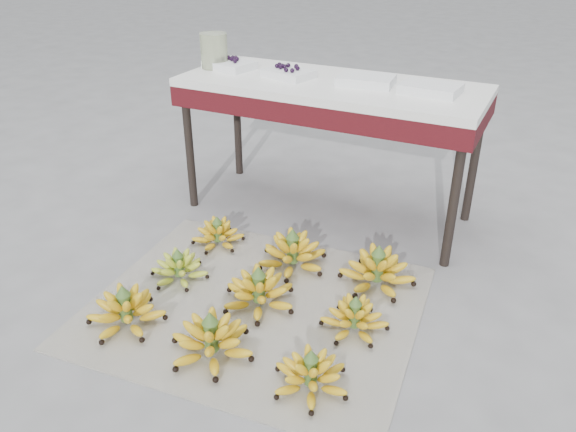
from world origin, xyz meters
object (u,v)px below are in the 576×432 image
at_px(bunch_front_center, 211,340).
at_px(bunch_front_right, 311,375).
at_px(bunch_front_left, 126,311).
at_px(bunch_back_left, 218,234).
at_px(bunch_mid_center, 259,292).
at_px(tray_far_right, 431,88).
at_px(bunch_mid_right, 355,318).
at_px(tray_left, 288,73).
at_px(newspaper_mat, 255,306).
at_px(glass_jar, 214,51).
at_px(bunch_back_center, 292,253).
at_px(bunch_mid_left, 179,268).
at_px(bunch_back_right, 377,271).
at_px(tray_far_left, 230,65).
at_px(vendor_table, 330,98).
at_px(tray_right, 366,80).

height_order(bunch_front_center, bunch_front_right, bunch_front_center).
relative_size(bunch_front_left, bunch_back_left, 1.06).
relative_size(bunch_mid_center, tray_far_right, 1.42).
xyz_separation_m(bunch_mid_right, tray_left, (-0.68, 0.82, 0.65)).
distance_m(newspaper_mat, bunch_front_left, 0.49).
xyz_separation_m(bunch_front_left, glass_jar, (-0.32, 1.18, 0.71)).
height_order(bunch_mid_center, bunch_back_center, bunch_back_center).
bearing_deg(tray_left, bunch_mid_left, -96.95).
bearing_deg(bunch_front_center, bunch_mid_right, 52.03).
xyz_separation_m(bunch_back_center, tray_far_right, (0.39, 0.56, 0.64)).
bearing_deg(glass_jar, bunch_back_right, -25.51).
relative_size(bunch_mid_left, bunch_back_right, 0.82).
relative_size(tray_far_left, tray_left, 1.02).
bearing_deg(bunch_front_right, bunch_mid_right, 92.12).
relative_size(bunch_front_left, vendor_table, 0.22).
bearing_deg(newspaper_mat, glass_jar, 128.76).
relative_size(bunch_front_right, bunch_back_center, 0.71).
distance_m(bunch_mid_right, tray_far_left, 1.48).
height_order(bunch_mid_left, bunch_mid_right, bunch_mid_right).
distance_m(bunch_back_center, tray_far_left, 1.05).
height_order(tray_far_left, tray_left, tray_far_left).
bearing_deg(bunch_front_center, tray_far_left, 128.55).
height_order(bunch_mid_right, glass_jar, glass_jar).
height_order(tray_far_left, tray_far_right, tray_far_left).
bearing_deg(glass_jar, bunch_mid_right, -37.21).
height_order(tray_left, tray_far_right, tray_left).
bearing_deg(bunch_front_left, bunch_mid_right, 17.32).
height_order(bunch_front_left, bunch_front_right, bunch_front_left).
bearing_deg(newspaper_mat, bunch_mid_right, 4.84).
bearing_deg(tray_far_right, tray_far_left, -179.69).
relative_size(bunch_back_center, tray_far_right, 1.54).
xyz_separation_m(bunch_front_center, bunch_mid_center, (0.01, 0.32, -0.00)).
height_order(bunch_mid_left, bunch_back_center, bunch_back_center).
relative_size(bunch_mid_right, bunch_back_right, 0.73).
height_order(bunch_front_center, bunch_mid_right, bunch_front_center).
xyz_separation_m(bunch_mid_right, bunch_back_right, (-0.02, 0.32, 0.01)).
distance_m(bunch_mid_center, bunch_mid_right, 0.39).
bearing_deg(glass_jar, vendor_table, 0.70).
distance_m(bunch_mid_left, bunch_mid_center, 0.39).
xyz_separation_m(tray_right, tray_far_right, (0.30, -0.01, -0.00)).
bearing_deg(bunch_front_left, tray_left, 78.47).
bearing_deg(glass_jar, bunch_back_center, -37.74).
bearing_deg(bunch_back_left, bunch_front_center, -76.33).
bearing_deg(bunch_front_left, bunch_front_right, -6.02).
height_order(bunch_front_left, bunch_back_center, bunch_back_center).
bearing_deg(bunch_mid_left, tray_right, 49.65).
xyz_separation_m(bunch_front_center, bunch_mid_right, (0.40, 0.35, -0.01)).
height_order(tray_left, glass_jar, glass_jar).
relative_size(bunch_front_right, tray_far_right, 1.09).
bearing_deg(vendor_table, tray_far_left, 179.33).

